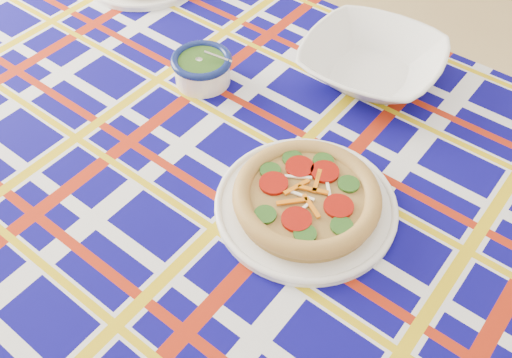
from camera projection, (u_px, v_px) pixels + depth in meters
The scene contains 6 objects.
floor at pixel (221, 240), 1.90m from camera, with size 4.00×4.00×0.00m, color #A38654.
dining_table at pixel (238, 178), 1.14m from camera, with size 1.80×1.27×0.78m.
tablecloth at pixel (238, 169), 1.12m from camera, with size 1.70×1.08×0.11m, color #090566, non-canonical shape.
main_focaccia_plate at pixel (307, 197), 0.96m from camera, with size 0.32×0.32×0.06m, color olive, non-canonical shape.
pesto_bowl at pixel (202, 67), 1.18m from camera, with size 0.13×0.13×0.08m, color #1D3D10, non-canonical shape.
serving_bowl at pixel (372, 62), 1.19m from camera, with size 0.29×0.29×0.07m, color white.
Camera 1 is at (0.65, -0.88, 1.56)m, focal length 40.00 mm.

